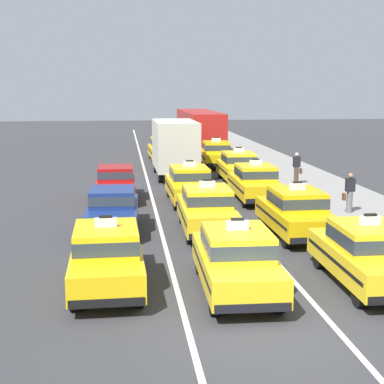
{
  "coord_description": "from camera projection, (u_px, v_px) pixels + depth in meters",
  "views": [
    {
      "loc": [
        -2.91,
        -11.56,
        5.18
      ],
      "look_at": [
        -0.38,
        9.8,
        1.3
      ],
      "focal_mm": 54.77,
      "sensor_mm": 36.0,
      "label": 1
    }
  ],
  "objects": [
    {
      "name": "ground_plane",
      "position": [
        263.0,
        332.0,
        12.55
      ],
      "size": [
        160.0,
        160.0,
        0.0
      ],
      "primitive_type": "plane",
      "color": "#353538"
    },
    {
      "name": "lane_stripe_left_center",
      "position": [
        148.0,
        183.0,
        31.91
      ],
      "size": [
        0.14,
        80.0,
        0.01
      ],
      "primitive_type": "cube",
      "color": "silver",
      "rests_on": "ground"
    },
    {
      "name": "lane_stripe_center_right",
      "position": [
        206.0,
        182.0,
        32.28
      ],
      "size": [
        0.14,
        80.0,
        0.01
      ],
      "primitive_type": "cube",
      "color": "silver",
      "rests_on": "ground"
    },
    {
      "name": "sidewalk_curb",
      "position": [
        336.0,
        195.0,
        28.03
      ],
      "size": [
        4.0,
        90.0,
        0.15
      ],
      "primitive_type": "cube",
      "color": "gray",
      "rests_on": "ground"
    },
    {
      "name": "taxi_left_nearest",
      "position": [
        107.0,
        255.0,
        15.12
      ],
      "size": [
        1.9,
        4.59,
        1.96
      ],
      "color": "black",
      "rests_on": "ground"
    },
    {
      "name": "sedan_left_second",
      "position": [
        113.0,
        208.0,
        21.13
      ],
      "size": [
        1.91,
        4.36,
        1.58
      ],
      "color": "black",
      "rests_on": "ground"
    },
    {
      "name": "sedan_left_third",
      "position": [
        116.0,
        182.0,
        26.98
      ],
      "size": [
        1.79,
        4.31,
        1.58
      ],
      "color": "black",
      "rests_on": "ground"
    },
    {
      "name": "taxi_center_nearest",
      "position": [
        236.0,
        259.0,
        14.84
      ],
      "size": [
        1.91,
        4.6,
        1.96
      ],
      "color": "black",
      "rests_on": "ground"
    },
    {
      "name": "taxi_center_second",
      "position": [
        207.0,
        209.0,
        20.94
      ],
      "size": [
        1.89,
        4.59,
        1.96
      ],
      "color": "black",
      "rests_on": "ground"
    },
    {
      "name": "taxi_center_third",
      "position": [
        189.0,
        184.0,
        26.28
      ],
      "size": [
        1.88,
        4.58,
        1.96
      ],
      "color": "black",
      "rests_on": "ground"
    },
    {
      "name": "box_truck_center_fourth",
      "position": [
        174.0,
        146.0,
        34.13
      ],
      "size": [
        2.34,
        6.98,
        3.27
      ],
      "color": "black",
      "rests_on": "ground"
    },
    {
      "name": "taxi_center_fifth",
      "position": [
        163.0,
        149.0,
        41.23
      ],
      "size": [
        1.93,
        4.6,
        1.96
      ],
      "color": "black",
      "rests_on": "ground"
    },
    {
      "name": "taxi_right_nearest",
      "position": [
        367.0,
        253.0,
        15.33
      ],
      "size": [
        1.89,
        4.59,
        1.96
      ],
      "color": "black",
      "rests_on": "ground"
    },
    {
      "name": "taxi_right_second",
      "position": [
        296.0,
        211.0,
        20.47
      ],
      "size": [
        1.86,
        4.58,
        1.96
      ],
      "color": "black",
      "rests_on": "ground"
    },
    {
      "name": "taxi_right_third",
      "position": [
        255.0,
        182.0,
        26.8
      ],
      "size": [
        1.89,
        4.59,
        1.96
      ],
      "color": "black",
      "rests_on": "ground"
    },
    {
      "name": "taxi_right_fourth",
      "position": [
        238.0,
        166.0,
        31.98
      ],
      "size": [
        1.89,
        4.59,
        1.96
      ],
      "color": "black",
      "rests_on": "ground"
    },
    {
      "name": "taxi_right_fifth",
      "position": [
        216.0,
        154.0,
        38.16
      ],
      "size": [
        2.01,
        4.63,
        1.96
      ],
      "color": "black",
      "rests_on": "ground"
    },
    {
      "name": "bus_right_sixth",
      "position": [
        200.0,
        129.0,
        47.28
      ],
      "size": [
        2.67,
        11.23,
        3.22
      ],
      "color": "black",
      "rests_on": "ground"
    },
    {
      "name": "pedestrian_mid_block",
      "position": [
        350.0,
        193.0,
        23.59
      ],
      "size": [
        0.47,
        0.24,
        1.62
      ],
      "color": "slate",
      "rests_on": "sidewalk_curb"
    },
    {
      "name": "pedestrian_trailing",
      "position": [
        297.0,
        168.0,
        30.51
      ],
      "size": [
        0.47,
        0.24,
        1.65
      ],
      "color": "#473828",
      "rests_on": "sidewalk_curb"
    },
    {
      "name": "fire_hydrant",
      "position": [
        383.0,
        227.0,
        19.59
      ],
      "size": [
        0.36,
        0.22,
        0.73
      ],
      "color": "red",
      "rests_on": "sidewalk_curb"
    }
  ]
}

